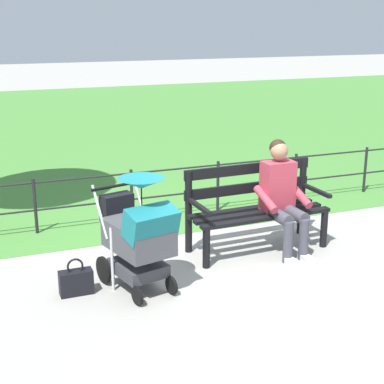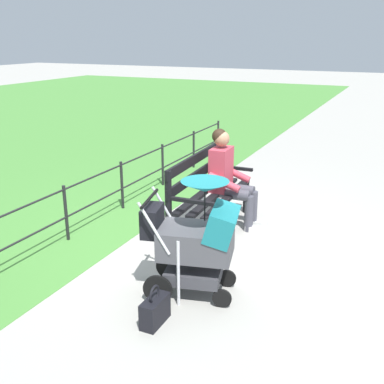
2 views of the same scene
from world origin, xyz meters
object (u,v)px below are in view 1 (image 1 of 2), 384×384
person_on_bench (282,194)px  handbag (76,282)px  park_bench (255,204)px  stroller (139,232)px

person_on_bench → handbag: bearing=5.6°
park_bench → stroller: size_ratio=1.41×
person_on_bench → handbag: 2.45m
person_on_bench → handbag: size_ratio=3.45×
stroller → park_bench: bearing=-159.5°
park_bench → person_on_bench: 0.35m
stroller → handbag: stroller is taller
park_bench → handbag: size_ratio=4.37×
person_on_bench → stroller: (1.77, 0.35, -0.08)m
person_on_bench → stroller: 1.81m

